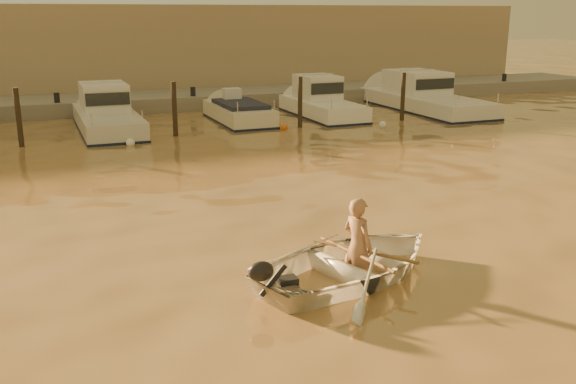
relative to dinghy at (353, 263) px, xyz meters
name	(u,v)px	position (x,y,z in m)	size (l,w,h in m)	color
ground_plane	(353,268)	(0.21, 0.38, -0.27)	(160.00, 160.00, 0.00)	olive
dinghy	(353,263)	(0.00, 0.00, 0.00)	(2.70, 3.79, 0.78)	white
person	(358,246)	(0.09, 0.03, 0.28)	(0.62, 0.41, 1.70)	#A27151
outboard_motor	(286,285)	(-1.42, -0.47, 0.01)	(0.90, 0.40, 0.70)	black
oar_port	(363,251)	(0.24, 0.08, 0.15)	(0.06, 0.06, 2.10)	brown
oar_starboard	(355,254)	(0.05, 0.02, 0.15)	(0.06, 0.06, 2.10)	brown
moored_boat_2	(107,114)	(-2.16, 16.38, 0.35)	(2.13, 7.18, 1.75)	beige
moored_boat_3	(239,116)	(3.16, 16.38, -0.05)	(1.85, 5.43, 0.95)	beige
moored_boat_4	(322,102)	(7.00, 16.38, 0.35)	(1.98, 6.21, 1.75)	white
moored_boat_5	(425,96)	(12.31, 16.38, 0.35)	(2.64, 8.71, 1.75)	silver
piling_1	(19,120)	(-5.29, 14.18, 0.63)	(0.18, 0.18, 2.20)	#2D2319
piling_2	(175,112)	(0.01, 14.18, 0.63)	(0.18, 0.18, 2.20)	#2D2319
piling_3	(300,105)	(5.01, 14.18, 0.63)	(0.18, 0.18, 2.20)	#2D2319
piling_4	(403,99)	(9.71, 14.18, 0.63)	(0.18, 0.18, 2.20)	#2D2319
fender_c	(130,143)	(-1.82, 13.00, -0.17)	(0.30, 0.30, 0.30)	white
fender_d	(284,127)	(4.23, 13.95, -0.17)	(0.30, 0.30, 0.30)	orange
fender_e	(383,125)	(8.04, 12.92, -0.17)	(0.30, 0.30, 0.30)	silver
quay	(145,105)	(0.21, 21.88, -0.12)	(52.00, 4.00, 1.00)	gray
waterfront_building	(125,51)	(0.21, 27.38, 2.13)	(46.00, 7.00, 4.80)	#9E8466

